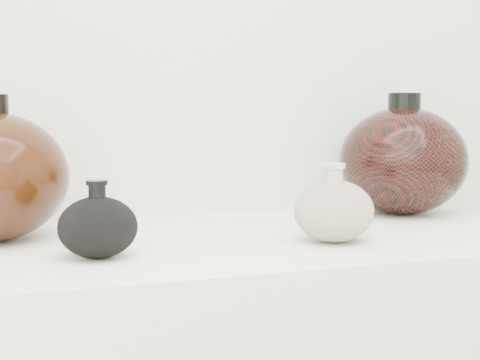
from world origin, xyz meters
name	(u,v)px	position (x,y,z in m)	size (l,w,h in m)	color
black_gourd_vase	(98,227)	(-0.18, 0.86, 0.94)	(0.13, 0.13, 0.11)	black
cream_gourd_vase	(334,210)	(0.19, 0.86, 0.95)	(0.14, 0.14, 0.12)	beige
right_round_pot	(403,160)	(0.44, 1.08, 1.01)	(0.27, 0.27, 0.24)	black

